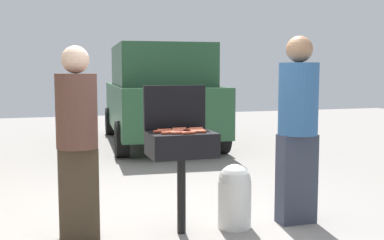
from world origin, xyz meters
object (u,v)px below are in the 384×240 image
Objects in this scene: bbq_grill at (181,148)px; hot_dog_8 at (196,129)px; hot_dog_5 at (172,132)px; hot_dog_12 at (160,131)px; hot_dog_7 at (188,133)px; propane_tank at (235,195)px; hot_dog_0 at (198,131)px; hot_dog_13 at (178,133)px; hot_dog_2 at (197,130)px; person_left at (77,136)px; hot_dog_1 at (179,130)px; hot_dog_9 at (196,131)px; parked_minivan at (159,94)px; hot_dog_4 at (179,129)px; hot_dog_14 at (193,130)px; hot_dog_3 at (164,130)px; person_right at (298,123)px; hot_dog_6 at (176,131)px; hot_dog_10 at (168,133)px; hot_dog_11 at (199,132)px.

hot_dog_8 is (0.18, 0.11, 0.16)m from bbq_grill.
hot_dog_12 is (-0.09, 0.06, 0.00)m from hot_dog_5.
propane_tank is (0.51, 0.16, -0.64)m from hot_dog_7.
hot_dog_0 is 0.20m from hot_dog_13.
person_left reaches higher than hot_dog_2.
hot_dog_8 is (0.16, 0.28, 0.00)m from hot_dog_7.
hot_dog_1 and hot_dog_9 have the same top height.
parked_minivan is (1.32, 5.46, 0.07)m from hot_dog_12.
hot_dog_9 reaches higher than propane_tank.
hot_dog_12 reaches higher than bbq_grill.
hot_dog_4 is 1.00× the size of hot_dog_7.
bbq_grill is 7.28× the size of hot_dog_14.
hot_dog_8 and hot_dog_14 have the same top height.
hot_dog_1 is 1.00× the size of hot_dog_7.
hot_dog_14 is at bearing 89.26° from hot_dog_0.
person_right is at bearing -5.63° from hot_dog_3.
hot_dog_5 is 1.00× the size of hot_dog_13.
hot_dog_8 is 0.08× the size of person_left.
parked_minivan is at bearing 83.81° from propane_tank.
person_left reaches higher than hot_dog_6.
hot_dog_12 is at bearing -160.51° from hot_dog_1.
hot_dog_2 is 1.00× the size of hot_dog_12.
hot_dog_10 is (-0.28, -0.06, 0.00)m from hot_dog_9.
hot_dog_0 and hot_dog_7 have the same top height.
propane_tank is 0.34× the size of person_right.
hot_dog_1 is at bearing 92.06° from bbq_grill.
hot_dog_2 is 0.74m from propane_tank.
hot_dog_8 and hot_dog_13 have the same top height.
bbq_grill is at bearing -2.31° from hot_dog_12.
hot_dog_1 is 1.00× the size of hot_dog_14.
hot_dog_13 is (-0.08, 0.03, 0.00)m from hot_dog_7.
hot_dog_3 is 0.78m from person_left.
hot_dog_5 is at bearing 136.01° from hot_dog_7.
person_left is at bearing 172.35° from hot_dog_6.
hot_dog_10 is at bearing -93.14° from hot_dog_3.
hot_dog_6 is at bearing -120.76° from hot_dog_1.
hot_dog_5 is (-0.10, -0.13, 0.00)m from hot_dog_1.
person_left is (-0.91, 0.04, -0.03)m from hot_dog_1.
hot_dog_5 is 0.03× the size of parked_minivan.
hot_dog_6 reaches higher than bbq_grill.
propane_tank is (0.63, 0.05, -0.64)m from hot_dog_5.
hot_dog_4 is 0.25m from hot_dog_12.
hot_dog_5 is at bearing 0.53° from person_right.
hot_dog_1 and hot_dog_4 have the same top height.
bbq_grill is 7.28× the size of hot_dog_13.
hot_dog_0 and hot_dog_13 have the same top height.
hot_dog_5 is at bearing 81.86° from parked_minivan.
person_right reaches higher than hot_dog_1.
hot_dog_11 is (-0.02, -0.13, 0.00)m from hot_dog_2.
person_right is (1.04, 0.04, 0.04)m from hot_dog_0.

